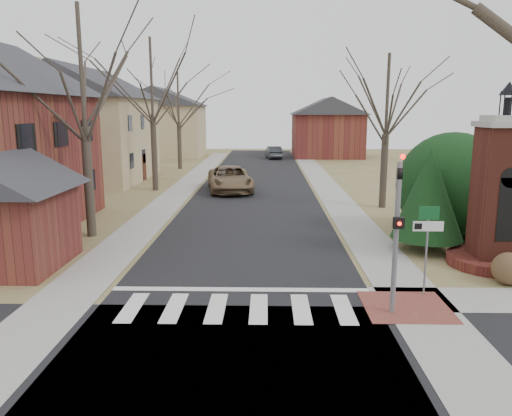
{
  "coord_description": "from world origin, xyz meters",
  "views": [
    {
      "loc": [
        0.81,
        -12.49,
        5.53
      ],
      "look_at": [
        0.41,
        6.0,
        1.89
      ],
      "focal_mm": 35.0,
      "sensor_mm": 36.0,
      "label": 1
    }
  ],
  "objects_px": {
    "sign_post": "(427,233)",
    "pickup_truck": "(230,179)",
    "brick_gate_monument": "(498,207)",
    "traffic_signal_pole": "(397,222)",
    "distant_car": "(274,152)"
  },
  "relations": [
    {
      "from": "sign_post",
      "to": "pickup_truck",
      "type": "bearing_deg",
      "value": 110.46
    },
    {
      "from": "sign_post",
      "to": "brick_gate_monument",
      "type": "height_order",
      "value": "brick_gate_monument"
    },
    {
      "from": "sign_post",
      "to": "pickup_truck",
      "type": "xyz_separation_m",
      "value": [
        -7.31,
        19.6,
        -1.09
      ]
    },
    {
      "from": "traffic_signal_pole",
      "to": "sign_post",
      "type": "height_order",
      "value": "traffic_signal_pole"
    },
    {
      "from": "sign_post",
      "to": "brick_gate_monument",
      "type": "bearing_deg",
      "value": 41.42
    },
    {
      "from": "distant_car",
      "to": "traffic_signal_pole",
      "type": "bearing_deg",
      "value": 85.78
    },
    {
      "from": "pickup_truck",
      "to": "distant_car",
      "type": "xyz_separation_m",
      "value": [
        3.32,
        23.82,
        -0.15
      ]
    },
    {
      "from": "brick_gate_monument",
      "to": "distant_car",
      "type": "bearing_deg",
      "value": 100.38
    },
    {
      "from": "distant_car",
      "to": "sign_post",
      "type": "bearing_deg",
      "value": 87.59
    },
    {
      "from": "traffic_signal_pole",
      "to": "sign_post",
      "type": "relative_size",
      "value": 1.64
    },
    {
      "from": "brick_gate_monument",
      "to": "distant_car",
      "type": "distance_m",
      "value": 41.12
    },
    {
      "from": "pickup_truck",
      "to": "distant_car",
      "type": "distance_m",
      "value": 24.05
    },
    {
      "from": "brick_gate_monument",
      "to": "pickup_truck",
      "type": "relative_size",
      "value": 1.05
    },
    {
      "from": "brick_gate_monument",
      "to": "traffic_signal_pole",
      "type": "bearing_deg",
      "value": -136.76
    },
    {
      "from": "sign_post",
      "to": "brick_gate_monument",
      "type": "xyz_separation_m",
      "value": [
        3.41,
        3.01,
        0.22
      ]
    }
  ]
}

